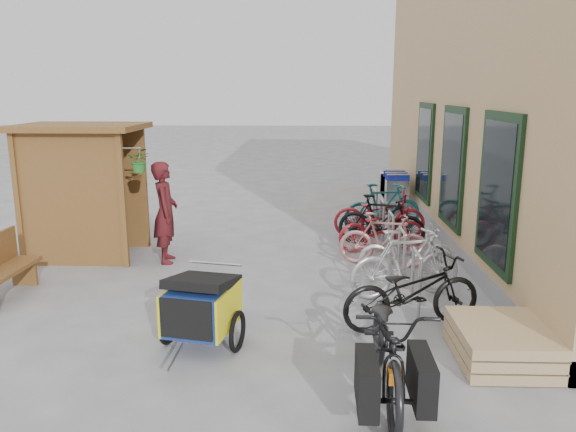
{
  "coord_description": "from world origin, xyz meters",
  "views": [
    {
      "loc": [
        0.8,
        -7.32,
        3.0
      ],
      "look_at": [
        0.5,
        1.5,
        1.0
      ],
      "focal_mm": 35.0,
      "sensor_mm": 36.0,
      "label": 1
    }
  ],
  "objects_px": {
    "cargo_bike": "(388,347)",
    "bike_7": "(383,208)",
    "bike_1": "(406,263)",
    "pallet_stack": "(501,343)",
    "child_trailer": "(202,305)",
    "person_kiosk": "(165,212)",
    "shopping_carts": "(393,186)",
    "bike_3": "(384,239)",
    "bike_0": "(412,291)",
    "bike_6": "(379,215)",
    "bike_2": "(407,251)",
    "kiosk": "(78,172)",
    "bike_5": "(381,221)",
    "bike_4": "(382,229)"
  },
  "relations": [
    {
      "from": "shopping_carts",
      "to": "person_kiosk",
      "type": "distance_m",
      "value": 6.61
    },
    {
      "from": "bike_2",
      "to": "bike_7",
      "type": "relative_size",
      "value": 0.9
    },
    {
      "from": "shopping_carts",
      "to": "child_trailer",
      "type": "bearing_deg",
      "value": -113.21
    },
    {
      "from": "bike_2",
      "to": "child_trailer",
      "type": "bearing_deg",
      "value": 130.21
    },
    {
      "from": "bike_1",
      "to": "pallet_stack",
      "type": "bearing_deg",
      "value": -175.08
    },
    {
      "from": "bike_3",
      "to": "bike_6",
      "type": "distance_m",
      "value": 1.89
    },
    {
      "from": "bike_0",
      "to": "shopping_carts",
      "type": "bearing_deg",
      "value": -23.32
    },
    {
      "from": "pallet_stack",
      "to": "bike_3",
      "type": "height_order",
      "value": "bike_3"
    },
    {
      "from": "bike_7",
      "to": "bike_1",
      "type": "bearing_deg",
      "value": 160.37
    },
    {
      "from": "shopping_carts",
      "to": "bike_3",
      "type": "height_order",
      "value": "shopping_carts"
    },
    {
      "from": "shopping_carts",
      "to": "bike_3",
      "type": "xyz_separation_m",
      "value": [
        -0.86,
        -4.78,
        -0.12
      ]
    },
    {
      "from": "shopping_carts",
      "to": "bike_5",
      "type": "bearing_deg",
      "value": -101.97
    },
    {
      "from": "cargo_bike",
      "to": "bike_0",
      "type": "height_order",
      "value": "cargo_bike"
    },
    {
      "from": "bike_2",
      "to": "bike_5",
      "type": "distance_m",
      "value": 1.78
    },
    {
      "from": "child_trailer",
      "to": "bike_1",
      "type": "height_order",
      "value": "bike_1"
    },
    {
      "from": "bike_1",
      "to": "bike_0",
      "type": "bearing_deg",
      "value": 158.65
    },
    {
      "from": "child_trailer",
      "to": "bike_6",
      "type": "relative_size",
      "value": 0.87
    },
    {
      "from": "person_kiosk",
      "to": "bike_4",
      "type": "relative_size",
      "value": 1.07
    },
    {
      "from": "cargo_bike",
      "to": "bike_6",
      "type": "distance_m",
      "value": 6.22
    },
    {
      "from": "bike_1",
      "to": "bike_3",
      "type": "xyz_separation_m",
      "value": [
        -0.11,
        1.5,
        -0.05
      ]
    },
    {
      "from": "cargo_bike",
      "to": "shopping_carts",
      "type": "bearing_deg",
      "value": 82.58
    },
    {
      "from": "kiosk",
      "to": "bike_3",
      "type": "relative_size",
      "value": 1.6
    },
    {
      "from": "child_trailer",
      "to": "cargo_bike",
      "type": "distance_m",
      "value": 2.31
    },
    {
      "from": "cargo_bike",
      "to": "bike_7",
      "type": "distance_m",
      "value": 6.72
    },
    {
      "from": "bike_6",
      "to": "bike_7",
      "type": "height_order",
      "value": "bike_7"
    },
    {
      "from": "pallet_stack",
      "to": "bike_7",
      "type": "distance_m",
      "value": 5.87
    },
    {
      "from": "pallet_stack",
      "to": "cargo_bike",
      "type": "relative_size",
      "value": 0.57
    },
    {
      "from": "bike_0",
      "to": "bike_5",
      "type": "xyz_separation_m",
      "value": [
        0.1,
        3.83,
        0.02
      ]
    },
    {
      "from": "person_kiosk",
      "to": "bike_2",
      "type": "relative_size",
      "value": 1.12
    },
    {
      "from": "pallet_stack",
      "to": "bike_6",
      "type": "bearing_deg",
      "value": 97.53
    },
    {
      "from": "person_kiosk",
      "to": "bike_2",
      "type": "xyz_separation_m",
      "value": [
        4.12,
        -0.64,
        -0.48
      ]
    },
    {
      "from": "bike_4",
      "to": "bike_6",
      "type": "height_order",
      "value": "bike_6"
    },
    {
      "from": "bike_6",
      "to": "bike_1",
      "type": "bearing_deg",
      "value": -178.74
    },
    {
      "from": "bike_6",
      "to": "bike_7",
      "type": "distance_m",
      "value": 0.5
    },
    {
      "from": "bike_1",
      "to": "child_trailer",
      "type": "bearing_deg",
      "value": 106.85
    },
    {
      "from": "cargo_bike",
      "to": "bike_0",
      "type": "bearing_deg",
      "value": 73.73
    },
    {
      "from": "shopping_carts",
      "to": "child_trailer",
      "type": "distance_m",
      "value": 8.7
    },
    {
      "from": "cargo_bike",
      "to": "child_trailer",
      "type": "bearing_deg",
      "value": 153.29
    },
    {
      "from": "person_kiosk",
      "to": "bike_5",
      "type": "bearing_deg",
      "value": -83.88
    },
    {
      "from": "bike_5",
      "to": "bike_7",
      "type": "height_order",
      "value": "bike_7"
    },
    {
      "from": "shopping_carts",
      "to": "cargo_bike",
      "type": "xyz_separation_m",
      "value": [
        -1.39,
        -9.08,
        -0.05
      ]
    },
    {
      "from": "child_trailer",
      "to": "person_kiosk",
      "type": "bearing_deg",
      "value": 122.38
    },
    {
      "from": "bike_5",
      "to": "cargo_bike",
      "type": "bearing_deg",
      "value": -170.09
    },
    {
      "from": "cargo_bike",
      "to": "kiosk",
      "type": "bearing_deg",
      "value": 137.37
    },
    {
      "from": "shopping_carts",
      "to": "bike_5",
      "type": "xyz_separation_m",
      "value": [
        -0.75,
        -3.54,
        -0.08
      ]
    },
    {
      "from": "person_kiosk",
      "to": "bike_1",
      "type": "relative_size",
      "value": 1.04
    },
    {
      "from": "shopping_carts",
      "to": "person_kiosk",
      "type": "height_order",
      "value": "person_kiosk"
    },
    {
      "from": "cargo_bike",
      "to": "bike_2",
      "type": "relative_size",
      "value": 1.32
    },
    {
      "from": "bike_2",
      "to": "bike_6",
      "type": "bearing_deg",
      "value": 0.94
    },
    {
      "from": "bike_2",
      "to": "bike_7",
      "type": "distance_m",
      "value": 2.9
    }
  ]
}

